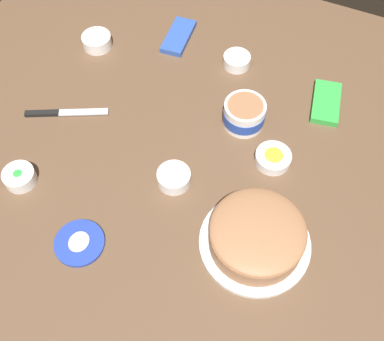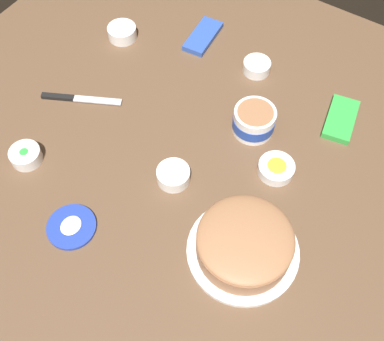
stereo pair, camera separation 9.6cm
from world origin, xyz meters
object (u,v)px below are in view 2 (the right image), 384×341
Objects in this scene: sprinkle_bowl_rainbow at (122,32)px; frosting_tub at (254,121)px; sprinkle_bowl_blue at (257,66)px; frosted_cake at (244,244)px; sprinkle_bowl_green at (26,155)px; sprinkle_bowl_yellow at (276,168)px; frosting_tub_lid at (72,227)px; candy_box_lower at (203,36)px; candy_box_upper at (341,119)px; spreading_knife at (74,98)px; sprinkle_bowl_pink at (173,175)px.

frosting_tub is at bearing 79.61° from sprinkle_bowl_rainbow.
frosted_cake is at bearing 25.73° from sprinkle_bowl_blue.
sprinkle_bowl_green is (0.08, -0.62, -0.03)m from frosted_cake.
sprinkle_bowl_green is at bearing -60.40° from sprinkle_bowl_yellow.
frosting_tub reaches higher than frosting_tub_lid.
sprinkle_bowl_green is 0.87× the size of sprinkle_bowl_yellow.
frosted_cake is 2.95× the size of sprinkle_bowl_rainbow.
frosting_tub is 0.54m from sprinkle_bowl_rainbow.
sprinkle_bowl_rainbow is at bearing -64.19° from candy_box_lower.
frosting_tub_lid is at bearing -43.21° from candy_box_upper.
spreading_knife is 0.23m from sprinkle_bowl_green.
frosting_tub reaches higher than spreading_knife.
candy_box_upper is (-0.06, 0.72, -0.01)m from sprinkle_bowl_rainbow.
sprinkle_bowl_blue is at bearing 103.55° from sprinkle_bowl_rainbow.
spreading_knife is 0.46m from candy_box_lower.
sprinkle_bowl_pink is at bearing -107.35° from frosted_cake.
frosting_tub_lid is at bearing 68.87° from sprinkle_bowl_green.
sprinkle_bowl_green is 0.52m from sprinkle_bowl_rainbow.
frosted_cake is at bearing 25.35° from frosting_tub.
candy_box_upper is (-0.49, 0.04, -0.04)m from frosted_cake.
frosting_tub_lid is 0.28m from sprinkle_bowl_pink.
spreading_knife is at bearing -140.38° from frosting_tub_lid.
sprinkle_bowl_blue is 0.91× the size of sprinkle_bowl_rainbow.
sprinkle_bowl_yellow is at bearing 47.45° from candy_box_lower.
sprinkle_bowl_blue is at bearing -109.08° from candy_box_upper.
sprinkle_bowl_blue reaches higher than spreading_knife.
sprinkle_bowl_rainbow is 0.58× the size of candy_box_lower.
sprinkle_bowl_pink is (0.17, -0.21, 0.00)m from sprinkle_bowl_yellow.
spreading_knife is at bearing -80.77° from sprinkle_bowl_yellow.
candy_box_upper is (0.07, 0.50, 0.00)m from candy_box_lower.
frosting_tub_lid is 1.28× the size of sprinkle_bowl_yellow.
frosted_cake reaches higher than frosting_tub.
frosting_tub_lid is at bearing 39.62° from spreading_knife.
candy_box_upper is at bearing 163.14° from sprinkle_bowl_yellow.
frosting_tub_lid is 1.48× the size of sprinkle_bowl_blue.
sprinkle_bowl_yellow is 0.26m from candy_box_upper.
frosting_tub is 0.53× the size of spreading_knife.
sprinkle_bowl_rainbow reaches higher than candy_box_upper.
frosting_tub is 1.42× the size of sprinkle_bowl_blue.
sprinkle_bowl_green is 0.52× the size of candy_box_lower.
sprinkle_bowl_rainbow is at bearing -76.45° from sprinkle_bowl_blue.
sprinkle_bowl_green is at bearing -30.09° from sprinkle_bowl_blue.
sprinkle_bowl_pink is at bearing 51.04° from sprinkle_bowl_rainbow.
frosting_tub is 1.42× the size of sprinkle_bowl_green.
spreading_knife is (0.19, -0.49, -0.03)m from frosting_tub.
sprinkle_bowl_blue reaches higher than candy_box_upper.
candy_box_upper reaches higher than frosting_tub_lid.
spreading_knife is at bearing -45.00° from sprinkle_bowl_blue.
sprinkle_bowl_green reaches higher than candy_box_upper.
sprinkle_bowl_yellow is 0.67m from sprinkle_bowl_rainbow.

